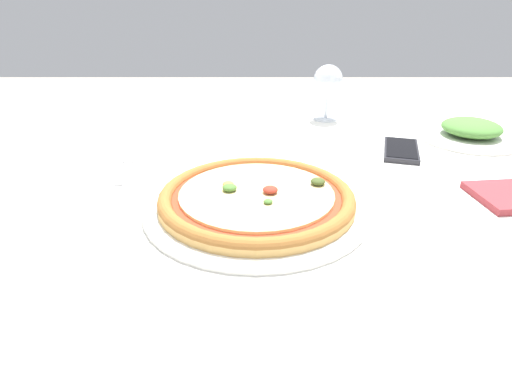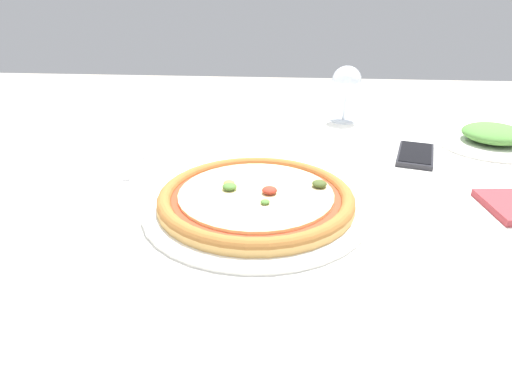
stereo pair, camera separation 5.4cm
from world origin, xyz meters
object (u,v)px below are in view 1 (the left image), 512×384
pizza_plate (256,200)px  side_plate (470,132)px  wine_glass_far_left (326,81)px  cell_phone (400,150)px  fork (126,166)px  dining_table (351,215)px

pizza_plate → side_plate: side_plate is taller
wine_glass_far_left → cell_phone: bearing=-63.9°
pizza_plate → fork: (-0.25, 0.18, -0.01)m
cell_phone → side_plate: size_ratio=0.69×
dining_table → cell_phone: (0.12, 0.13, 0.09)m
cell_phone → fork: bearing=-171.5°
dining_table → fork: size_ratio=7.16×
dining_table → pizza_plate: bearing=-144.8°
cell_phone → dining_table: bearing=-133.5°
wine_glass_far_left → side_plate: 0.37m
fork → side_plate: (0.75, 0.17, 0.02)m
pizza_plate → fork: 0.31m
fork → wine_glass_far_left: bearing=38.2°
pizza_plate → side_plate: bearing=35.1°
fork → side_plate: size_ratio=0.75×
dining_table → fork: bearing=174.1°
fork → cell_phone: cell_phone is taller
pizza_plate → wine_glass_far_left: wine_glass_far_left is taller
pizza_plate → wine_glass_far_left: (0.18, 0.52, 0.08)m
fork → cell_phone: size_ratio=1.08×
wine_glass_far_left → side_plate: (0.31, -0.17, -0.08)m
fork → cell_phone: bearing=8.5°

